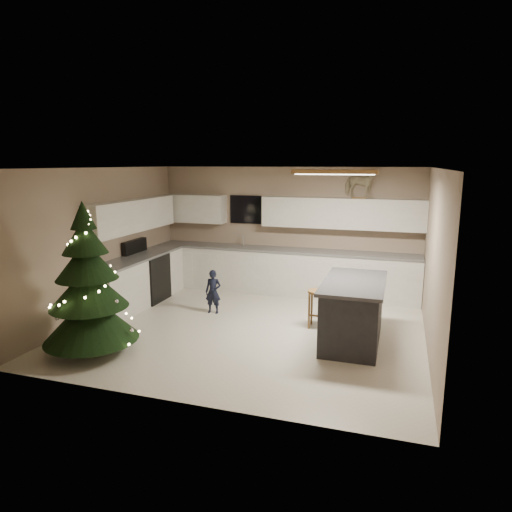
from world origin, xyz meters
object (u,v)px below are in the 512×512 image
object	(u,v)px
island	(353,311)
bar_stool	(318,300)
rocking_horse	(360,183)
toddler	(213,292)
christmas_tree	(89,292)

from	to	relation	value
island	bar_stool	world-z (taller)	island
bar_stool	rocking_horse	size ratio (longest dim) A/B	0.91
bar_stool	toddler	world-z (taller)	toddler
toddler	rocking_horse	world-z (taller)	rocking_horse
christmas_tree	rocking_horse	bearing A→B (deg)	49.71
christmas_tree	toddler	xyz separation A→B (m)	(0.97, 2.16, -0.50)
island	christmas_tree	size ratio (longest dim) A/B	0.78
island	christmas_tree	world-z (taller)	christmas_tree
island	rocking_horse	size ratio (longest dim) A/B	2.43
bar_stool	christmas_tree	size ratio (longest dim) A/B	0.29
toddler	rocking_horse	xyz separation A→B (m)	(2.36, 1.77, 1.90)
toddler	rocking_horse	distance (m)	3.50
island	bar_stool	bearing A→B (deg)	143.74
christmas_tree	island	bearing A→B (deg)	23.62
island	rocking_horse	bearing A→B (deg)	94.52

